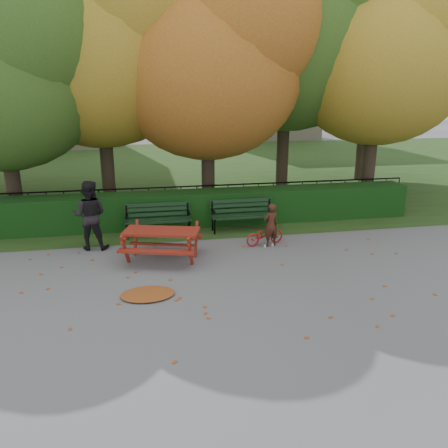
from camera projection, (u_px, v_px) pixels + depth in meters
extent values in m
plane|color=slate|center=(230.00, 287.00, 9.02)|extent=(90.00, 90.00, 0.00)
plane|color=#1D3917|center=(175.00, 169.00, 22.16)|extent=(90.00, 90.00, 0.00)
cube|color=#B6A58F|center=(25.00, 34.00, 29.61)|extent=(10.00, 7.00, 15.00)
cube|color=#B6A58F|center=(259.00, 62.00, 34.95)|extent=(9.00, 6.00, 12.00)
cube|color=black|center=(200.00, 208.00, 13.10)|extent=(13.00, 0.90, 1.00)
cube|color=black|center=(197.00, 214.00, 13.97)|extent=(14.00, 0.04, 0.04)
cube|color=black|center=(197.00, 186.00, 13.70)|extent=(14.00, 0.04, 0.04)
cylinder|color=black|center=(100.00, 206.00, 13.32)|extent=(0.03, 0.03, 1.00)
cylinder|color=black|center=(197.00, 201.00, 13.85)|extent=(0.03, 0.03, 1.00)
cylinder|color=black|center=(287.00, 197.00, 14.38)|extent=(0.03, 0.03, 1.00)
cylinder|color=black|center=(385.00, 193.00, 15.00)|extent=(0.03, 0.03, 1.00)
cylinder|color=#2E221A|center=(13.00, 180.00, 13.10)|extent=(0.44, 0.44, 2.62)
sphere|color=#2F4C19|center=(23.00, 30.00, 11.41)|extent=(4.20, 4.20, 4.20)
cylinder|color=#2E221A|center=(107.00, 162.00, 14.63)|extent=(0.44, 0.44, 3.15)
ellipsoid|color=olive|center=(99.00, 54.00, 13.63)|extent=(6.40, 6.40, 5.76)
sphere|color=olive|center=(132.00, 0.00, 12.65)|extent=(4.80, 4.80, 4.80)
cylinder|color=#2E221A|center=(208.00, 168.00, 14.51)|extent=(0.44, 0.44, 2.80)
ellipsoid|color=brown|center=(207.00, 73.00, 13.63)|extent=(6.00, 6.00, 5.40)
sphere|color=brown|center=(246.00, 23.00, 12.71)|extent=(4.50, 4.50, 4.50)
cylinder|color=#2E221A|center=(283.00, 150.00, 16.16)|extent=(0.44, 0.44, 3.50)
ellipsoid|color=#2F4C19|center=(287.00, 41.00, 15.05)|extent=(6.80, 6.80, 6.12)
cylinder|color=#2E221A|center=(369.00, 161.00, 15.31)|extent=(0.44, 0.44, 2.97)
ellipsoid|color=olive|center=(379.00, 65.00, 14.37)|extent=(5.80, 5.80, 5.22)
sphere|color=olive|center=(426.00, 19.00, 13.48)|extent=(4.35, 4.35, 4.35)
cylinder|color=#2E221A|center=(362.00, 144.00, 19.36)|extent=(0.44, 0.44, 3.15)
ellipsoid|color=#2F4C19|center=(370.00, 63.00, 18.36)|extent=(6.00, 6.00, 5.40)
sphere|color=#2F4C19|center=(406.00, 27.00, 17.44)|extent=(4.50, 4.50, 4.50)
cube|color=black|center=(159.00, 222.00, 11.87)|extent=(1.80, 0.12, 0.04)
cube|color=black|center=(158.00, 221.00, 12.04)|extent=(1.80, 0.12, 0.04)
cube|color=black|center=(158.00, 219.00, 12.21)|extent=(1.80, 0.12, 0.04)
cube|color=black|center=(158.00, 214.00, 12.26)|extent=(1.80, 0.05, 0.10)
cube|color=black|center=(157.00, 209.00, 12.22)|extent=(1.80, 0.05, 0.10)
cube|color=black|center=(157.00, 204.00, 12.18)|extent=(1.80, 0.05, 0.10)
cube|color=black|center=(127.00, 223.00, 11.89)|extent=(0.05, 0.55, 0.06)
cube|color=black|center=(127.00, 212.00, 12.08)|extent=(0.05, 0.05, 0.41)
cylinder|color=black|center=(127.00, 232.00, 11.78)|extent=(0.05, 0.05, 0.44)
cylinder|color=black|center=(127.00, 228.00, 12.12)|extent=(0.05, 0.05, 0.44)
cube|color=black|center=(126.00, 216.00, 11.85)|extent=(0.05, 0.45, 0.04)
cube|color=black|center=(189.00, 220.00, 12.20)|extent=(0.05, 0.55, 0.06)
cube|color=black|center=(188.00, 209.00, 12.38)|extent=(0.05, 0.05, 0.41)
cylinder|color=black|center=(190.00, 228.00, 12.09)|extent=(0.05, 0.05, 0.44)
cylinder|color=black|center=(188.00, 225.00, 12.42)|extent=(0.05, 0.05, 0.44)
cube|color=black|center=(189.00, 213.00, 12.16)|extent=(0.05, 0.45, 0.04)
cube|color=black|center=(244.00, 218.00, 12.30)|extent=(1.80, 0.12, 0.04)
cube|color=black|center=(243.00, 216.00, 12.46)|extent=(1.80, 0.12, 0.04)
cube|color=black|center=(241.00, 214.00, 12.63)|extent=(1.80, 0.12, 0.04)
cube|color=black|center=(241.00, 210.00, 12.69)|extent=(1.80, 0.05, 0.10)
cube|color=black|center=(241.00, 205.00, 12.64)|extent=(1.80, 0.05, 0.10)
cube|color=black|center=(241.00, 201.00, 12.60)|extent=(1.80, 0.05, 0.10)
cube|color=black|center=(214.00, 218.00, 12.32)|extent=(0.05, 0.55, 0.06)
cube|color=black|center=(212.00, 208.00, 12.51)|extent=(0.05, 0.05, 0.41)
cylinder|color=black|center=(215.00, 227.00, 12.21)|extent=(0.05, 0.05, 0.44)
cylinder|color=black|center=(213.00, 223.00, 12.55)|extent=(0.05, 0.05, 0.44)
cube|color=black|center=(213.00, 211.00, 12.28)|extent=(0.05, 0.45, 0.04)
cube|color=black|center=(271.00, 215.00, 12.62)|extent=(0.05, 0.55, 0.06)
cube|color=black|center=(269.00, 205.00, 12.81)|extent=(0.05, 0.05, 0.41)
cylinder|color=black|center=(273.00, 224.00, 12.51)|extent=(0.05, 0.05, 0.44)
cylinder|color=black|center=(270.00, 220.00, 12.85)|extent=(0.05, 0.05, 0.44)
cube|color=black|center=(272.00, 208.00, 12.58)|extent=(0.05, 0.45, 0.04)
cube|color=maroon|center=(161.00, 231.00, 10.25)|extent=(1.87, 1.17, 0.06)
cube|color=maroon|center=(156.00, 252.00, 9.78)|extent=(1.74, 0.71, 0.05)
cube|color=maroon|center=(167.00, 235.00, 10.89)|extent=(1.74, 0.71, 0.05)
cube|color=maroon|center=(125.00, 250.00, 10.00)|extent=(0.19, 0.50, 0.85)
cube|color=maroon|center=(136.00, 238.00, 10.82)|extent=(0.19, 0.50, 0.85)
cube|color=maroon|center=(130.00, 234.00, 10.34)|extent=(0.41, 1.27, 0.06)
cube|color=maroon|center=(190.00, 252.00, 9.87)|extent=(0.19, 0.50, 0.85)
cube|color=maroon|center=(196.00, 239.00, 10.69)|extent=(0.19, 0.50, 0.85)
cube|color=maroon|center=(193.00, 235.00, 10.21)|extent=(0.41, 1.27, 0.06)
cube|color=maroon|center=(162.00, 244.00, 10.35)|extent=(1.50, 0.48, 0.06)
ellipsoid|color=brown|center=(148.00, 294.00, 8.62)|extent=(1.22, 0.97, 0.07)
imported|color=#3C1D13|center=(271.00, 225.00, 11.22)|extent=(0.47, 0.37, 1.13)
imported|color=black|center=(90.00, 215.00, 10.95)|extent=(0.95, 0.79, 1.77)
imported|color=#B5101A|center=(265.00, 234.00, 11.39)|extent=(1.12, 0.61, 0.56)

